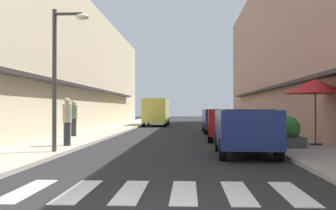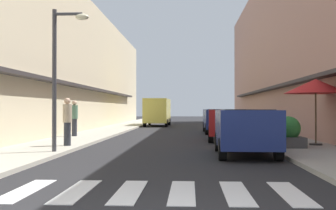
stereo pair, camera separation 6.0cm
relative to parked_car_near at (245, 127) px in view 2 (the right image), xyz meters
The scene contains 15 objects.
ground_plane 12.70m from the parked_car_near, 100.75° to the left, with size 114.03×114.03×0.00m, color #232326.
sidewalk_left 14.35m from the parked_car_near, 119.70° to the left, with size 2.64×72.57×0.12m, color #ADA899.
sidewalk_right 12.69m from the parked_car_near, 79.21° to the left, with size 2.64×72.57×0.12m, color #9E998E.
building_row_left 18.11m from the parked_car_near, 127.88° to the left, with size 5.50×48.65×8.80m.
building_row_right 16.09m from the parked_car_near, 66.19° to the left, with size 5.50×48.65×11.61m.
crosswalk 6.44m from the parked_car_near, 111.74° to the right, with size 5.20×2.20×0.01m.
parked_car_near is the anchor object (origin of this frame).
parked_car_mid 6.20m from the parked_car_near, 90.00° to the left, with size 1.95×3.97×1.47m.
parked_car_far 12.29m from the parked_car_near, 90.00° to the left, with size 1.84×4.50×1.47m.
delivery_van 23.36m from the parked_car_near, 101.29° to the left, with size 2.08×5.43×2.37m.
street_lamp 6.24m from the parked_car_near, behind, with size 1.19×0.28×4.57m.
cafe_umbrella 4.31m from the parked_car_near, 42.50° to the left, with size 2.37×2.37×2.50m.
planter_midblock 2.54m from the parked_car_near, 45.74° to the left, with size 1.07×1.07×1.10m.
pedestrian_walking_near 10.56m from the parked_car_near, 135.63° to the left, with size 0.34×0.34×1.79m.
pedestrian_walking_far 6.62m from the parked_car_near, 162.44° to the left, with size 0.34×0.34×1.78m.
Camera 2 is at (0.61, -5.12, 1.49)m, focal length 44.95 mm.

